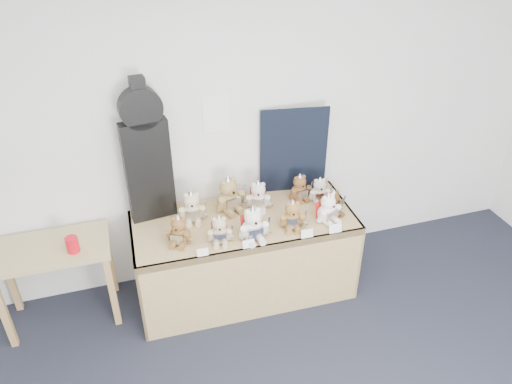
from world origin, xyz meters
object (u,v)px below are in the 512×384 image
object	(u,v)px
guitar_case	(146,153)
teddy_front_far_right	(328,209)
display_table	(246,241)
teddy_back_end	(319,191)
teddy_front_left	(220,231)
side_table	(53,260)
teddy_front_centre	(253,225)
teddy_back_right	(300,188)
red_cup	(72,245)
teddy_back_left	(192,208)
teddy_front_end	(333,204)
teddy_back_centre_left	(229,196)
teddy_front_right	(292,216)
teddy_back_centre_right	(258,197)
teddy_front_far_left	(179,231)

from	to	relation	value
guitar_case	teddy_front_far_right	xyz separation A→B (m)	(1.29, -0.47, -0.45)
display_table	teddy_front_far_right	bearing A→B (deg)	-10.43
teddy_front_far_right	teddy_back_end	xyz separation A→B (m)	(0.05, 0.28, -0.01)
guitar_case	teddy_front_far_right	bearing A→B (deg)	-26.60
teddy_back_end	teddy_front_left	bearing A→B (deg)	-154.64
side_table	teddy_back_end	size ratio (longest dim) A/B	3.56
teddy_front_centre	teddy_back_right	xyz separation A→B (m)	(0.53, 0.40, -0.02)
red_cup	teddy_front_left	world-z (taller)	teddy_front_left
side_table	teddy_back_left	size ratio (longest dim) A/B	2.98
teddy_front_end	teddy_back_centre_left	bearing A→B (deg)	140.16
teddy_front_right	teddy_back_right	distance (m)	0.41
red_cup	side_table	bearing A→B (deg)	149.21
display_table	side_table	distance (m)	1.47
teddy_front_left	teddy_back_left	xyz separation A→B (m)	(-0.14, 0.33, 0.02)
red_cup	teddy_back_left	bearing A→B (deg)	5.91
teddy_back_centre_left	teddy_back_end	world-z (taller)	teddy_back_centre_left
teddy_front_left	teddy_back_centre_right	bearing A→B (deg)	49.87
red_cup	teddy_front_far_left	xyz separation A→B (m)	(0.75, -0.16, 0.07)
teddy_back_centre_left	teddy_back_right	distance (m)	0.60
red_cup	teddy_back_left	xyz separation A→B (m)	(0.90, 0.09, 0.08)
teddy_front_left	teddy_front_right	xyz separation A→B (m)	(0.57, 0.01, 0.01)
teddy_back_right	teddy_front_far_left	bearing A→B (deg)	-171.15
teddy_back_centre_right	display_table	bearing A→B (deg)	-113.18
teddy_back_left	teddy_back_centre_left	distance (m)	0.32
teddy_front_end	teddy_back_end	xyz separation A→B (m)	(-0.03, 0.21, 0.00)
teddy_front_far_right	teddy_front_end	bearing A→B (deg)	25.50
guitar_case	teddy_front_end	distance (m)	1.50
display_table	teddy_back_centre_right	bearing A→B (deg)	52.93
teddy_front_right	display_table	bearing A→B (deg)	168.76
teddy_front_right	teddy_back_end	distance (m)	0.45
teddy_front_left	teddy_back_centre_left	world-z (taller)	teddy_back_centre_left
teddy_front_far_left	teddy_back_right	distance (m)	1.10
teddy_front_end	teddy_back_right	distance (m)	0.33
teddy_front_far_left	teddy_front_centre	distance (m)	0.54
display_table	guitar_case	xyz separation A→B (m)	(-0.66, 0.34, 0.72)
display_table	red_cup	bearing A→B (deg)	177.49
teddy_front_far_left	teddy_front_end	bearing A→B (deg)	28.02
teddy_front_right	teddy_back_centre_left	world-z (taller)	teddy_back_centre_left
teddy_front_far_right	teddy_back_end	size ratio (longest dim) A/B	1.14
teddy_back_left	teddy_back_right	xyz separation A→B (m)	(0.91, 0.04, -0.01)
teddy_front_left	teddy_back_left	world-z (taller)	teddy_back_left
teddy_front_end	teddy_front_far_right	bearing A→B (deg)	-155.77
teddy_back_left	teddy_front_end	bearing A→B (deg)	-5.44
guitar_case	teddy_back_right	bearing A→B (deg)	-11.88
guitar_case	red_cup	world-z (taller)	guitar_case
display_table	teddy_back_end	bearing A→B (deg)	14.03
teddy_front_left	teddy_front_centre	size ratio (longest dim) A/B	0.82
teddy_front_far_right	teddy_back_centre_left	world-z (taller)	teddy_back_centre_left
teddy_back_centre_left	teddy_back_end	bearing A→B (deg)	-25.30
display_table	teddy_front_centre	xyz separation A→B (m)	(0.00, -0.18, 0.28)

